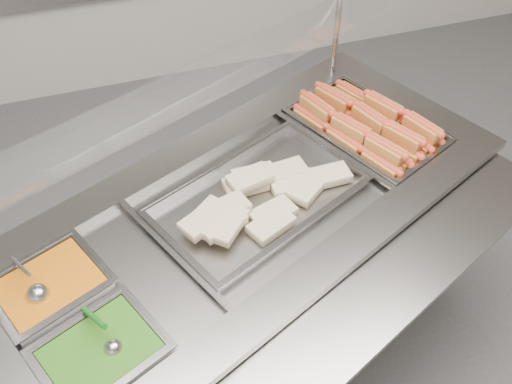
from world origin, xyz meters
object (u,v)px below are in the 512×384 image
object	(u,v)px
sneeze_guard	(197,85)
pan_wraps	(258,201)
steam_counter	(247,283)
serving_spoon	(110,343)
pan_hotdogs	(365,133)
ladle	(37,293)

from	to	relation	value
sneeze_guard	pan_wraps	world-z (taller)	sneeze_guard
steam_counter	sneeze_guard	size ratio (longest dim) A/B	1.26
pan_wraps	steam_counter	bearing A→B (deg)	-155.99
serving_spoon	pan_wraps	bearing A→B (deg)	36.53
pan_wraps	serving_spoon	size ratio (longest dim) A/B	4.56
steam_counter	sneeze_guard	distance (m)	0.77
steam_counter	pan_hotdogs	distance (m)	0.69
steam_counter	ladle	bearing A→B (deg)	-166.79
sneeze_guard	steam_counter	bearing A→B (deg)	-65.99
pan_hotdogs	ladle	xyz separation A→B (m)	(-1.15, -0.38, 0.05)
ladle	serving_spoon	world-z (taller)	ladle
steam_counter	pan_wraps	xyz separation A→B (m)	(0.05, 0.02, 0.39)
steam_counter	pan_hotdogs	xyz separation A→B (m)	(0.52, 0.23, 0.38)
pan_wraps	serving_spoon	distance (m)	0.64
sneeze_guard	pan_hotdogs	world-z (taller)	sneeze_guard
sneeze_guard	serving_spoon	distance (m)	0.73
sneeze_guard	serving_spoon	xyz separation A→B (m)	(-0.38, -0.54, -0.33)
ladle	pan_wraps	bearing A→B (deg)	14.06
ladle	sneeze_guard	bearing A→B (deg)	31.33
pan_wraps	ladle	xyz separation A→B (m)	(-0.67, -0.17, 0.03)
sneeze_guard	ladle	distance (m)	0.71
pan_hotdogs	serving_spoon	world-z (taller)	serving_spoon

